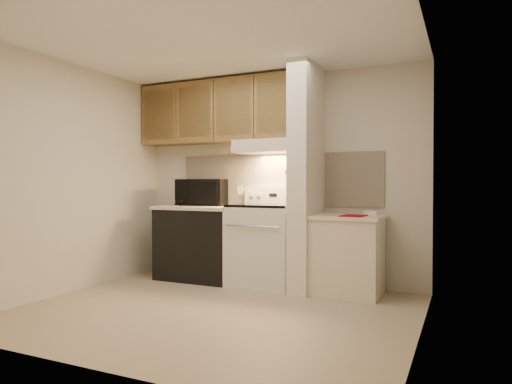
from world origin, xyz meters
The scene contains 50 objects.
floor centered at (0.00, 0.00, 0.00)m, with size 3.60×3.60×0.00m, color tan.
ceiling centered at (0.00, 0.00, 2.50)m, with size 3.60×3.60×0.00m, color white.
wall_back centered at (0.00, 1.50, 1.25)m, with size 3.60×0.02×2.50m, color beige.
wall_left centered at (-1.80, 0.00, 1.25)m, with size 0.02×3.00×2.50m, color beige.
wall_right centered at (1.80, 0.00, 1.25)m, with size 0.02×3.00×2.50m, color beige.
backsplash centered at (0.00, 1.49, 1.24)m, with size 2.60×0.02×0.63m, color #F5E0C5.
range_body centered at (0.00, 1.16, 0.46)m, with size 0.76×0.65×0.92m, color silver.
oven_window centered at (0.00, 0.84, 0.50)m, with size 0.50×0.01×0.30m, color black.
oven_handle centered at (0.00, 0.80, 0.72)m, with size 0.02×0.02×0.65m, color silver.
cooktop centered at (0.00, 1.16, 0.94)m, with size 0.74×0.64×0.03m, color black.
range_backguard centered at (0.00, 1.44, 1.05)m, with size 0.76×0.08×0.20m, color silver.
range_display centered at (0.00, 1.40, 1.05)m, with size 0.10×0.01×0.04m, color black.
range_knob_left_outer centered at (-0.28, 1.40, 1.05)m, with size 0.05×0.05×0.02m, color silver.
range_knob_left_inner centered at (-0.18, 1.40, 1.05)m, with size 0.05×0.05×0.02m, color silver.
range_knob_right_inner centered at (0.18, 1.40, 1.05)m, with size 0.05×0.05×0.02m, color silver.
range_knob_right_outer centered at (0.28, 1.40, 1.05)m, with size 0.05×0.05×0.02m, color silver.
dishwasher_front centered at (-0.88, 1.17, 0.43)m, with size 1.00×0.63×0.87m, color black.
left_countertop centered at (-0.88, 1.17, 0.89)m, with size 1.04×0.67×0.04m, color beige.
spoon_rest centered at (-1.23, 1.29, 0.92)m, with size 0.21×0.07×0.01m, color black.
teal_jar centered at (-0.83, 1.39, 0.96)m, with size 0.08×0.08×0.09m, color #205B50.
outlet centered at (-0.48, 1.48, 1.10)m, with size 0.08×0.01×0.12m, color beige.
microwave centered at (-0.93, 1.31, 1.08)m, with size 0.60×0.41×0.33m, color black.
partition_pillar centered at (0.51, 1.15, 1.25)m, with size 0.22×0.70×2.50m, color silver.
pillar_trim centered at (0.39, 1.15, 1.30)m, with size 0.01×0.70×0.04m, color olive.
knife_strip centered at (0.39, 1.10, 1.32)m, with size 0.02×0.42×0.04m, color black.
knife_blade_a centered at (0.38, 0.94, 1.22)m, with size 0.01×0.04×0.16m, color silver.
knife_handle_a centered at (0.38, 0.93, 1.37)m, with size 0.02×0.02×0.10m, color black.
knife_blade_b centered at (0.38, 1.01, 1.21)m, with size 0.01×0.04×0.18m, color silver.
knife_handle_b centered at (0.38, 1.03, 1.37)m, with size 0.02×0.02×0.10m, color black.
knife_blade_c centered at (0.38, 1.10, 1.20)m, with size 0.01×0.04×0.20m, color silver.
knife_handle_c centered at (0.38, 1.09, 1.37)m, with size 0.02×0.02×0.10m, color black.
knife_blade_d centered at (0.38, 1.18, 1.22)m, with size 0.01×0.04×0.16m, color silver.
knife_handle_d centered at (0.38, 1.18, 1.37)m, with size 0.02×0.02×0.10m, color black.
knife_blade_e centered at (0.38, 1.27, 1.21)m, with size 0.01×0.04×0.18m, color silver.
knife_handle_e centered at (0.38, 1.26, 1.37)m, with size 0.02×0.02×0.10m, color black.
oven_mitt centered at (0.38, 1.32, 1.14)m, with size 0.03×0.11×0.27m, color gray.
right_cab_base centered at (0.97, 1.15, 0.40)m, with size 0.70×0.60×0.81m, color beige.
right_countertop centered at (0.97, 1.15, 0.83)m, with size 0.74×0.64×0.04m, color beige.
red_folder centered at (1.07, 1.00, 0.86)m, with size 0.23×0.31×0.01m, color maroon.
white_box centered at (1.19, 1.33, 0.87)m, with size 0.15×0.10×0.04m, color white.
range_hood centered at (0.00, 1.28, 1.62)m, with size 0.78×0.44×0.15m, color beige.
hood_lip centered at (0.00, 1.07, 1.58)m, with size 0.78×0.04×0.06m, color beige.
upper_cabinets centered at (-0.69, 1.32, 2.08)m, with size 2.18×0.33×0.77m, color olive.
cab_door_a centered at (-1.51, 1.17, 2.08)m, with size 0.46×0.01×0.63m, color olive.
cab_gap_a centered at (-1.23, 1.16, 2.08)m, with size 0.01×0.01×0.73m, color black.
cab_door_b centered at (-0.96, 1.17, 2.08)m, with size 0.46×0.01×0.63m, color olive.
cab_gap_b centered at (-0.69, 1.16, 2.08)m, with size 0.01×0.01×0.73m, color black.
cab_door_c centered at (-0.42, 1.17, 2.08)m, with size 0.46×0.01×0.63m, color olive.
cab_gap_c centered at (-0.14, 1.16, 2.08)m, with size 0.01×0.01×0.73m, color black.
cab_door_d centered at (0.13, 1.17, 2.08)m, with size 0.46×0.01×0.63m, color olive.
Camera 1 is at (2.12, -3.68, 1.18)m, focal length 32.00 mm.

